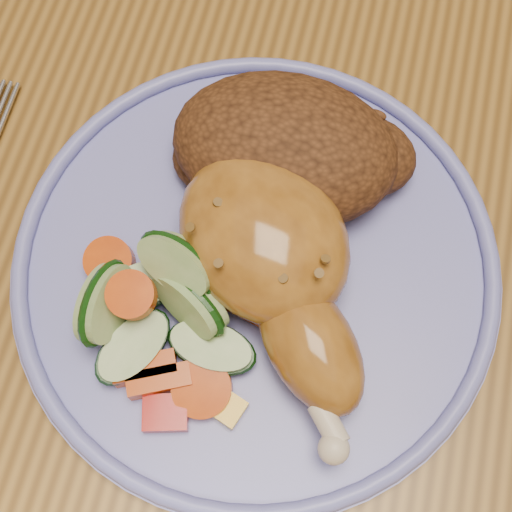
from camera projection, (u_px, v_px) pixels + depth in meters
The scene contains 7 objects.
ground at pixel (319, 406), 1.15m from camera, with size 4.00×4.00×0.00m, color brown.
dining_table at pixel (394, 270), 0.53m from camera, with size 0.90×1.40×0.75m.
plate at pixel (256, 268), 0.43m from camera, with size 0.29×0.29×0.01m, color #6D71C6.
plate_rim at pixel (256, 262), 0.42m from camera, with size 0.29×0.29×0.01m, color #6D71C6.
chicken_leg at pixel (275, 262), 0.40m from camera, with size 0.16×0.18×0.06m.
rice_pilaf at pixel (290, 150), 0.43m from camera, with size 0.15×0.10×0.06m.
vegetable_pile at pixel (161, 316), 0.40m from camera, with size 0.12×0.12×0.06m.
Camera 1 is at (-0.06, -0.19, 1.16)m, focal length 50.00 mm.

